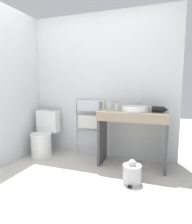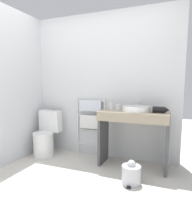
{
  "view_description": "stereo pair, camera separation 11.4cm",
  "coord_description": "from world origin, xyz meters",
  "views": [
    {
      "loc": [
        1.1,
        -1.79,
        1.25
      ],
      "look_at": [
        0.2,
        0.75,
        0.87
      ],
      "focal_mm": 32.0,
      "sensor_mm": 36.0,
      "label": 1
    },
    {
      "loc": [
        1.21,
        -1.75,
        1.25
      ],
      "look_at": [
        0.2,
        0.75,
        0.87
      ],
      "focal_mm": 32.0,
      "sensor_mm": 36.0,
      "label": 2
    }
  ],
  "objects": [
    {
      "name": "trash_bin",
      "position": [
        0.73,
        0.62,
        0.13
      ],
      "size": [
        0.24,
        0.27,
        0.31
      ],
      "color": "silver",
      "rests_on": "ground_plane"
    },
    {
      "name": "hair_dryer",
      "position": [
        1.0,
        1.15,
        0.9
      ],
      "size": [
        0.22,
        0.18,
        0.09
      ],
      "color": "black",
      "rests_on": "vanity_counter"
    },
    {
      "name": "sink_basin",
      "position": [
        0.67,
        1.14,
        0.9
      ],
      "size": [
        0.4,
        0.4,
        0.08
      ],
      "color": "white",
      "rests_on": "vanity_counter"
    },
    {
      "name": "toilet",
      "position": [
        -0.9,
        1.09,
        0.34
      ],
      "size": [
        0.4,
        0.49,
        0.79
      ],
      "color": "white",
      "rests_on": "ground_plane"
    },
    {
      "name": "faucet",
      "position": [
        0.67,
        1.35,
        0.94
      ],
      "size": [
        0.02,
        0.1,
        0.13
      ],
      "color": "silver",
      "rests_on": "vanity_counter"
    },
    {
      "name": "towel_radiator",
      "position": [
        -0.16,
        1.38,
        0.68
      ],
      "size": [
        0.54,
        0.06,
        1.01
      ],
      "color": "white",
      "rests_on": "ground_plane"
    },
    {
      "name": "wall_back",
      "position": [
        0.0,
        1.49,
        1.21
      ],
      "size": [
        2.62,
        0.12,
        2.41
      ],
      "primitive_type": "cube",
      "color": "silver",
      "rests_on": "ground_plane"
    },
    {
      "name": "ground_plane",
      "position": [
        0.0,
        0.0,
        0.0
      ],
      "size": [
        12.0,
        12.0,
        0.0
      ],
      "primitive_type": "plane",
      "color": "beige"
    },
    {
      "name": "vanity_counter",
      "position": [
        0.64,
        1.15,
        0.59
      ],
      "size": [
        1.01,
        0.48,
        0.86
      ],
      "color": "gray",
      "rests_on": "ground_plane"
    },
    {
      "name": "cup_near_wall",
      "position": [
        0.25,
        1.28,
        0.91
      ],
      "size": [
        0.07,
        0.07,
        0.1
      ],
      "color": "white",
      "rests_on": "vanity_counter"
    },
    {
      "name": "wall_side",
      "position": [
        -1.25,
        0.72,
        1.21
      ],
      "size": [
        0.12,
        2.12,
        2.41
      ],
      "primitive_type": "cube",
      "color": "silver",
      "rests_on": "ground_plane"
    },
    {
      "name": "cup_near_edge",
      "position": [
        0.37,
        1.22,
        0.9
      ],
      "size": [
        0.07,
        0.07,
        0.1
      ],
      "color": "white",
      "rests_on": "vanity_counter"
    }
  ]
}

